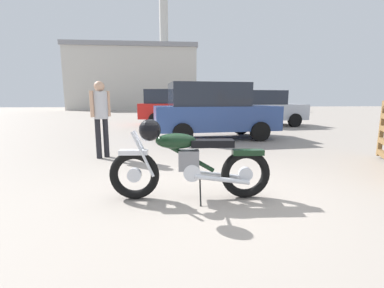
{
  "coord_description": "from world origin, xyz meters",
  "views": [
    {
      "loc": [
        -0.6,
        -3.23,
        1.29
      ],
      "look_at": [
        -0.2,
        0.79,
        0.59
      ],
      "focal_mm": 24.64,
      "sensor_mm": 36.0,
      "label": 1
    }
  ],
  "objects_px": {
    "dark_sedan_left": "(186,106)",
    "blue_hatchback_right": "(213,110)",
    "vintage_motorcycle": "(186,162)",
    "pale_sedan_back": "(260,108)",
    "bystander": "(101,111)"
  },
  "relations": [
    {
      "from": "vintage_motorcycle",
      "to": "pale_sedan_back",
      "type": "distance_m",
      "value": 10.02
    },
    {
      "from": "vintage_motorcycle",
      "to": "pale_sedan_back",
      "type": "xyz_separation_m",
      "value": [
        4.23,
        9.08,
        0.34
      ]
    },
    {
      "from": "dark_sedan_left",
      "to": "blue_hatchback_right",
      "type": "xyz_separation_m",
      "value": [
        0.52,
        -4.79,
        -0.02
      ]
    },
    {
      "from": "dark_sedan_left",
      "to": "blue_hatchback_right",
      "type": "distance_m",
      "value": 4.82
    },
    {
      "from": "vintage_motorcycle",
      "to": "pale_sedan_back",
      "type": "bearing_deg",
      "value": -111.16
    },
    {
      "from": "bystander",
      "to": "pale_sedan_back",
      "type": "height_order",
      "value": "pale_sedan_back"
    },
    {
      "from": "vintage_motorcycle",
      "to": "blue_hatchback_right",
      "type": "relative_size",
      "value": 0.52
    },
    {
      "from": "blue_hatchback_right",
      "to": "bystander",
      "type": "bearing_deg",
      "value": -143.58
    },
    {
      "from": "bystander",
      "to": "pale_sedan_back",
      "type": "distance_m",
      "value": 8.74
    },
    {
      "from": "vintage_motorcycle",
      "to": "blue_hatchback_right",
      "type": "height_order",
      "value": "blue_hatchback_right"
    },
    {
      "from": "vintage_motorcycle",
      "to": "dark_sedan_left",
      "type": "relative_size",
      "value": 0.43
    },
    {
      "from": "dark_sedan_left",
      "to": "blue_hatchback_right",
      "type": "bearing_deg",
      "value": -76.59
    },
    {
      "from": "dark_sedan_left",
      "to": "pale_sedan_back",
      "type": "relative_size",
      "value": 1.12
    },
    {
      "from": "dark_sedan_left",
      "to": "blue_hatchback_right",
      "type": "relative_size",
      "value": 1.21
    },
    {
      "from": "bystander",
      "to": "pale_sedan_back",
      "type": "xyz_separation_m",
      "value": [
        5.88,
        6.46,
        -0.18
      ]
    }
  ]
}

